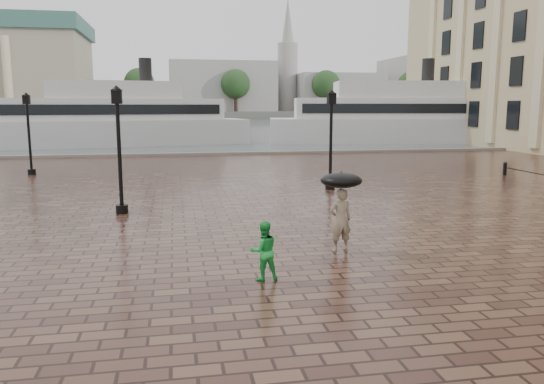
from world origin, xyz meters
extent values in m
plane|color=#361E18|center=(0.00, 0.00, 0.00)|extent=(300.00, 300.00, 0.00)
plane|color=#4B575C|center=(0.00, 92.00, 0.00)|extent=(240.00, 240.00, 0.00)
cube|color=slate|center=(0.00, 32.00, 0.00)|extent=(80.00, 0.60, 0.30)
cube|color=#4C4C47|center=(0.00, 160.00, 1.00)|extent=(300.00, 60.00, 2.00)
cube|color=gray|center=(10.00, 150.00, 9.00)|extent=(30.00, 22.00, 14.00)
cube|color=gray|center=(45.00, 150.00, 7.50)|extent=(25.00, 22.00, 11.00)
cube|color=gray|center=(80.00, 150.00, 10.00)|extent=(35.00, 22.00, 16.00)
cylinder|color=gray|center=(30.00, 150.00, 12.00)|extent=(6.00, 6.00, 20.00)
cone|color=gray|center=(30.00, 150.00, 26.00)|extent=(5.00, 5.00, 18.00)
cylinder|color=#2D2119|center=(-38.57, 138.00, 4.00)|extent=(1.00, 1.00, 8.00)
sphere|color=#1E3D1B|center=(-38.57, 138.00, 9.50)|extent=(8.00, 8.00, 8.00)
cylinder|color=#2D2119|center=(-12.86, 138.00, 4.00)|extent=(1.00, 1.00, 8.00)
sphere|color=#1E3D1B|center=(-12.86, 138.00, 9.50)|extent=(8.00, 8.00, 8.00)
cylinder|color=#2D2119|center=(12.86, 138.00, 4.00)|extent=(1.00, 1.00, 8.00)
sphere|color=#1E3D1B|center=(12.86, 138.00, 9.50)|extent=(8.00, 8.00, 8.00)
cylinder|color=#2D2119|center=(38.57, 138.00, 4.00)|extent=(1.00, 1.00, 8.00)
sphere|color=#1E3D1B|center=(38.57, 138.00, 9.50)|extent=(8.00, 8.00, 8.00)
cylinder|color=#2D2119|center=(64.29, 138.00, 4.00)|extent=(1.00, 1.00, 8.00)
sphere|color=#1E3D1B|center=(64.29, 138.00, 9.50)|extent=(8.00, 8.00, 8.00)
cylinder|color=#2D2119|center=(90.00, 138.00, 4.00)|extent=(1.00, 1.00, 8.00)
sphere|color=#1E3D1B|center=(90.00, 138.00, 9.50)|extent=(8.00, 8.00, 8.00)
cylinder|color=black|center=(14.00, 17.00, 0.30)|extent=(0.20, 0.20, 0.60)
sphere|color=black|center=(14.00, 17.00, 0.62)|extent=(0.22, 0.22, 0.22)
cylinder|color=black|center=(-6.00, 10.00, 0.15)|extent=(0.44, 0.44, 0.30)
cylinder|color=black|center=(-6.00, 10.00, 2.00)|extent=(0.14, 0.14, 4.00)
cube|color=black|center=(-6.00, 10.00, 4.15)|extent=(0.35, 0.35, 0.50)
sphere|color=beige|center=(-6.00, 10.00, 4.15)|extent=(0.28, 0.28, 0.28)
cylinder|color=black|center=(3.00, 14.00, 0.15)|extent=(0.44, 0.44, 0.30)
cylinder|color=black|center=(3.00, 14.00, 2.00)|extent=(0.14, 0.14, 4.00)
cube|color=black|center=(3.00, 14.00, 4.15)|extent=(0.35, 0.35, 0.50)
sphere|color=beige|center=(3.00, 14.00, 4.15)|extent=(0.28, 0.28, 0.28)
cylinder|color=black|center=(-12.00, 22.00, 0.15)|extent=(0.44, 0.44, 0.30)
cylinder|color=black|center=(-12.00, 22.00, 2.00)|extent=(0.14, 0.14, 4.00)
cube|color=black|center=(-12.00, 22.00, 4.15)|extent=(0.35, 0.35, 0.50)
sphere|color=beige|center=(-12.00, 22.00, 4.15)|extent=(0.28, 0.28, 0.28)
imported|color=gray|center=(0.22, 3.74, 0.85)|extent=(0.66, 0.47, 1.69)
imported|color=green|center=(-2.18, 1.78, 0.67)|extent=(0.70, 0.58, 1.34)
cube|color=silver|center=(-9.60, 43.52, 1.21)|extent=(25.95, 10.86, 2.42)
cube|color=silver|center=(-9.60, 43.52, 3.43)|extent=(20.84, 9.08, 2.02)
cube|color=silver|center=(-9.60, 43.52, 5.25)|extent=(12.80, 6.92, 1.62)
cylinder|color=black|center=(-6.63, 44.11, 7.07)|extent=(1.21, 1.21, 2.42)
cube|color=black|center=(-9.08, 40.90, 3.43)|extent=(18.85, 3.83, 0.91)
cube|color=black|center=(-10.12, 46.15, 3.43)|extent=(18.85, 3.83, 0.91)
cube|color=silver|center=(18.37, 42.23, 1.24)|extent=(26.49, 10.57, 2.48)
cube|color=silver|center=(18.37, 42.23, 3.51)|extent=(21.26, 8.87, 2.06)
cube|color=silver|center=(18.37, 42.23, 5.37)|extent=(13.02, 6.82, 1.65)
cylinder|color=black|center=(21.42, 41.69, 7.23)|extent=(1.24, 1.24, 2.48)
cube|color=black|center=(17.90, 39.54, 3.51)|extent=(19.33, 3.50, 0.93)
cube|color=black|center=(18.85, 44.92, 3.51)|extent=(19.33, 3.50, 0.93)
cylinder|color=black|center=(0.22, 3.74, 1.44)|extent=(0.02, 0.02, 0.95)
ellipsoid|color=black|center=(0.22, 3.74, 1.91)|extent=(1.10, 1.10, 0.39)
camera|label=1|loc=(-4.05, -9.46, 3.87)|focal=35.00mm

